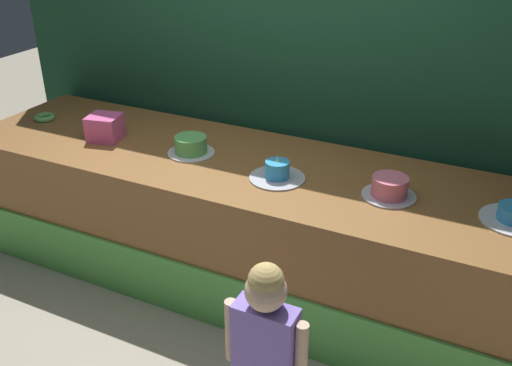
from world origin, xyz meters
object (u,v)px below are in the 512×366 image
Objects in this scene: cake_far_left at (191,146)px; cake_center_right at (390,188)px; child_figure at (265,334)px; pink_box at (105,127)px; donut at (44,117)px; cake_center_left at (277,172)px.

cake_far_left is 1.01× the size of cake_center_right.
child_figure reaches higher than cake_far_left.
child_figure is 1.14m from cake_center_right.
child_figure is 3.38× the size of cake_far_left.
pink_box is 0.69× the size of cake_center_right.
donut is at bearing 172.17° from pink_box.
pink_box is at bearing -175.45° from cake_far_left.
pink_box reaches higher than donut.
child_figure reaches higher than cake_center_left.
pink_box is at bearing -178.92° from cake_center_right.
cake_center_right reaches higher than donut.
pink_box is 0.65m from donut.
child_figure is 2.01m from pink_box.
donut is 1.93m from cake_center_left.
cake_center_right is (2.57, -0.05, 0.03)m from donut.
cake_far_left is at bearing 179.34° from cake_center_right.
cake_center_right is at bearing 6.28° from cake_center_left.
donut is at bearing 178.34° from cake_far_left.
cake_center_left is at bearing -3.64° from donut.
cake_far_left is at bearing -1.66° from donut.
cake_far_left is 1.28m from cake_center_right.
cake_center_right is at bearing -0.66° from cake_far_left.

